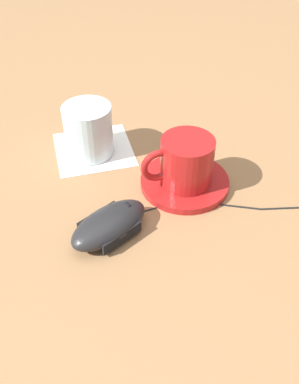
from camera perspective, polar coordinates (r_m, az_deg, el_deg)
ground_plane at (r=0.65m, az=2.12°, el=1.38°), size 3.00×3.00×0.00m
saucer at (r=0.64m, az=4.70°, el=1.35°), size 0.13×0.13×0.01m
coffee_cup at (r=0.62m, az=4.77°, el=4.08°), size 0.11×0.08×0.07m
computer_mouse at (r=0.56m, az=-5.39°, el=-4.34°), size 0.13×0.10×0.04m
mouse_cable at (r=0.63m, az=14.61°, el=-1.97°), size 0.32×0.10×0.00m
napkin_under_glass at (r=0.72m, az=-7.42°, el=5.68°), size 0.13×0.13×0.00m
drinking_glass at (r=0.69m, az=-8.13°, el=8.17°), size 0.08×0.08×0.08m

